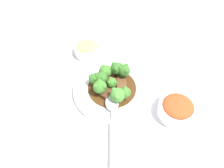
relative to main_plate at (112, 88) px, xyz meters
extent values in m
plane|color=silver|center=(0.00, 0.00, -0.01)|extent=(4.00, 4.00, 0.00)
cylinder|color=white|center=(0.00, 0.00, 0.00)|extent=(0.26, 0.26, 0.01)
torus|color=white|center=(0.00, 0.00, 0.00)|extent=(0.26, 0.26, 0.01)
cylinder|color=#4C2D14|center=(0.00, 0.00, 0.00)|extent=(0.16, 0.16, 0.00)
cube|color=brown|center=(-0.02, 0.00, 0.02)|extent=(0.05, 0.05, 0.01)
cube|color=brown|center=(0.00, 0.04, 0.01)|extent=(0.08, 0.06, 0.01)
cube|color=#56331E|center=(0.02, -0.02, 0.01)|extent=(0.06, 0.06, 0.01)
cylinder|color=#7FA84C|center=(-0.02, 0.06, 0.02)|extent=(0.01, 0.01, 0.02)
sphere|color=#387028|center=(-0.02, 0.06, 0.04)|extent=(0.04, 0.04, 0.04)
sphere|color=#387028|center=(-0.01, 0.06, 0.05)|extent=(0.02, 0.02, 0.02)
sphere|color=#387028|center=(-0.03, 0.07, 0.05)|extent=(0.02, 0.02, 0.02)
sphere|color=#387028|center=(-0.03, 0.04, 0.05)|extent=(0.02, 0.02, 0.02)
cylinder|color=#7FA84C|center=(0.06, 0.02, 0.02)|extent=(0.01, 0.01, 0.02)
sphere|color=#427F2D|center=(0.06, 0.02, 0.04)|extent=(0.03, 0.03, 0.03)
sphere|color=#427F2D|center=(0.06, 0.02, 0.05)|extent=(0.01, 0.01, 0.01)
sphere|color=#427F2D|center=(0.05, 0.02, 0.05)|extent=(0.01, 0.01, 0.01)
sphere|color=#427F2D|center=(0.06, 0.01, 0.05)|extent=(0.01, 0.01, 0.01)
cylinder|color=#8EB756|center=(-0.04, 0.04, 0.02)|extent=(0.01, 0.01, 0.01)
sphere|color=#387028|center=(-0.04, 0.04, 0.04)|extent=(0.04, 0.04, 0.04)
sphere|color=#387028|center=(-0.04, 0.05, 0.05)|extent=(0.02, 0.02, 0.02)
sphere|color=#387028|center=(-0.05, 0.03, 0.05)|extent=(0.02, 0.02, 0.02)
sphere|color=#387028|center=(-0.03, 0.03, 0.05)|extent=(0.02, 0.02, 0.02)
cylinder|color=#8EB756|center=(-0.03, -0.02, 0.01)|extent=(0.01, 0.01, 0.01)
sphere|color=#387028|center=(-0.03, -0.02, 0.03)|extent=(0.04, 0.04, 0.04)
sphere|color=#387028|center=(-0.04, -0.01, 0.05)|extent=(0.02, 0.02, 0.02)
sphere|color=#387028|center=(-0.04, -0.03, 0.05)|extent=(0.02, 0.02, 0.02)
sphere|color=#387028|center=(-0.02, -0.02, 0.05)|extent=(0.02, 0.02, 0.02)
cylinder|color=#8EB756|center=(0.00, -0.04, 0.01)|extent=(0.01, 0.01, 0.01)
sphere|color=#427F2D|center=(0.00, -0.04, 0.04)|extent=(0.04, 0.04, 0.04)
sphere|color=#427F2D|center=(-0.01, -0.04, 0.05)|extent=(0.02, 0.02, 0.02)
sphere|color=#427F2D|center=(0.00, -0.06, 0.05)|extent=(0.02, 0.02, 0.02)
sphere|color=#427F2D|center=(0.01, -0.03, 0.05)|extent=(0.02, 0.02, 0.02)
cylinder|color=#7FA84C|center=(0.05, -0.01, 0.01)|extent=(0.02, 0.02, 0.01)
sphere|color=#4C8E38|center=(0.05, -0.01, 0.04)|extent=(0.05, 0.05, 0.05)
sphere|color=#4C8E38|center=(0.04, -0.01, 0.05)|extent=(0.02, 0.02, 0.02)
sphere|color=#4C8E38|center=(0.06, -0.02, 0.05)|extent=(0.02, 0.02, 0.02)
sphere|color=#4C8E38|center=(0.06, 0.00, 0.05)|extent=(0.02, 0.02, 0.02)
cylinder|color=#7FA84C|center=(-0.04, -0.05, 0.02)|extent=(0.01, 0.01, 0.01)
sphere|color=#387028|center=(-0.04, -0.05, 0.03)|extent=(0.03, 0.03, 0.03)
sphere|color=#387028|center=(-0.05, -0.05, 0.04)|extent=(0.01, 0.01, 0.01)
sphere|color=#387028|center=(-0.03, -0.05, 0.04)|extent=(0.01, 0.01, 0.01)
sphere|color=#387028|center=(-0.05, -0.04, 0.04)|extent=(0.01, 0.01, 0.01)
cylinder|color=#7FA84C|center=(0.00, 0.00, 0.01)|extent=(0.01, 0.01, 0.01)
sphere|color=#427F2D|center=(0.00, 0.00, 0.03)|extent=(0.03, 0.03, 0.03)
sphere|color=#427F2D|center=(0.00, -0.01, 0.04)|extent=(0.01, 0.01, 0.01)
sphere|color=#427F2D|center=(0.01, 0.01, 0.04)|extent=(0.01, 0.01, 0.01)
sphere|color=#427F2D|center=(-0.01, 0.00, 0.04)|extent=(0.01, 0.01, 0.01)
cylinder|color=#7FA84C|center=(-0.05, 0.00, 0.01)|extent=(0.01, 0.01, 0.01)
sphere|color=#427F2D|center=(-0.05, 0.00, 0.03)|extent=(0.04, 0.04, 0.04)
sphere|color=#427F2D|center=(-0.04, -0.01, 0.05)|extent=(0.02, 0.02, 0.02)
sphere|color=#427F2D|center=(-0.05, 0.01, 0.05)|extent=(0.02, 0.02, 0.02)
sphere|color=#427F2D|center=(-0.06, 0.00, 0.05)|extent=(0.02, 0.02, 0.02)
ellipsoid|color=#B7B7BC|center=(0.06, -0.03, 0.02)|extent=(0.07, 0.07, 0.01)
cylinder|color=#B7B7BC|center=(0.16, -0.08, 0.01)|extent=(0.16, 0.09, 0.01)
cylinder|color=white|center=(0.17, 0.13, -0.01)|extent=(0.06, 0.06, 0.01)
cylinder|color=white|center=(0.17, 0.13, 0.01)|extent=(0.12, 0.12, 0.04)
torus|color=white|center=(0.17, 0.13, 0.03)|extent=(0.12, 0.12, 0.01)
ellipsoid|color=#D14C23|center=(0.17, 0.13, 0.03)|extent=(0.09, 0.09, 0.03)
cylinder|color=white|center=(-0.20, 0.00, -0.01)|extent=(0.05, 0.05, 0.01)
cylinder|color=white|center=(-0.20, 0.00, 0.01)|extent=(0.10, 0.10, 0.03)
torus|color=white|center=(-0.20, 0.00, 0.02)|extent=(0.10, 0.10, 0.01)
ellipsoid|color=#A3B266|center=(-0.20, 0.00, 0.02)|extent=(0.08, 0.08, 0.02)
cylinder|color=white|center=(0.01, -0.21, -0.01)|extent=(0.07, 0.07, 0.01)
torus|color=white|center=(0.01, -0.21, 0.00)|extent=(0.07, 0.07, 0.01)
cube|color=white|center=(0.06, -0.20, -0.01)|extent=(0.13, 0.09, 0.01)
camera|label=1|loc=(0.38, -0.20, 0.58)|focal=35.00mm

